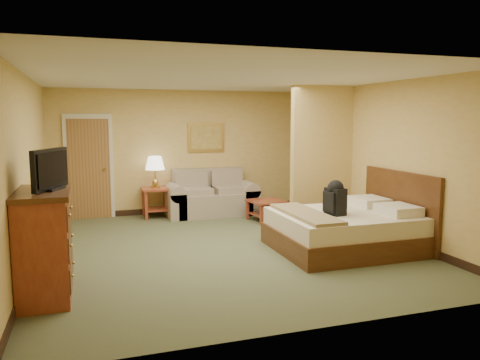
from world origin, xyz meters
name	(u,v)px	position (x,y,z in m)	size (l,w,h in m)	color
floor	(225,248)	(0.00, 0.00, 0.00)	(6.00, 6.00, 0.00)	#4D5336
ceiling	(224,78)	(0.00, 0.00, 2.60)	(6.00, 6.00, 0.00)	white
back_wall	(185,152)	(0.00, 3.00, 1.30)	(5.50, 0.02, 2.60)	tan
left_wall	(28,171)	(-2.75, 0.00, 1.30)	(0.02, 6.00, 2.60)	tan
right_wall	(379,160)	(2.75, 0.00, 1.30)	(0.02, 6.00, 2.60)	tan
partition	(322,157)	(2.15, 0.93, 1.30)	(1.20, 0.15, 2.60)	tan
door	(89,168)	(-1.95, 2.96, 1.03)	(0.94, 0.16, 2.10)	beige
baseboard	(186,209)	(0.00, 2.99, 0.06)	(5.50, 0.02, 0.12)	black
loveseat	(211,200)	(0.46, 2.58, 0.31)	(1.88, 0.87, 0.95)	gray
side_table	(156,198)	(-0.69, 2.65, 0.40)	(0.55, 0.55, 0.61)	maroon
table_lamp	(155,164)	(-0.69, 2.65, 1.10)	(0.39, 0.39, 0.64)	#B38D41
coffee_table	(267,206)	(1.34, 1.63, 0.30)	(0.73, 0.73, 0.41)	maroon
wall_picture	(206,138)	(0.46, 2.97, 1.60)	(0.80, 0.04, 0.62)	#B78E3F
dresser	(44,244)	(-2.48, -1.31, 0.61)	(0.60, 1.14, 1.21)	maroon
tv	(50,171)	(-2.38, -1.31, 1.43)	(0.34, 0.71, 0.46)	black
bed	(350,229)	(1.81, -0.66, 0.32)	(2.14, 1.82, 1.18)	#44230F
backpack	(335,197)	(1.50, -0.75, 0.85)	(0.26, 0.33, 0.52)	black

